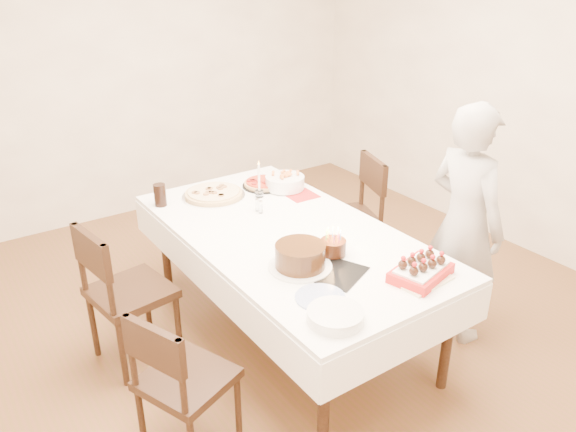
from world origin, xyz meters
TOP-DOWN VIEW (x-y plane):
  - floor at (0.00, 0.00)m, footprint 5.00×5.00m
  - wall_back at (0.00, 2.50)m, footprint 4.50×0.04m
  - wall_right at (2.25, 0.00)m, footprint 0.04×5.00m
  - dining_table at (-0.11, -0.01)m, footprint 1.88×2.42m
  - chair_right_savory at (0.68, 0.36)m, footprint 0.62×0.62m
  - chair_left_savory at (-1.02, 0.32)m, footprint 0.54×0.54m
  - chair_left_dessert at (-1.06, -0.52)m, footprint 0.56×0.56m
  - person at (0.83, -0.59)m, footprint 0.40×0.58m
  - pizza_white at (-0.23, 0.74)m, footprint 0.57×0.57m
  - pizza_pepperoni at (0.17, 0.71)m, footprint 0.41×0.41m
  - red_placemat at (0.29, 0.41)m, footprint 0.21×0.21m
  - pasta_bowl at (0.27, 0.58)m, footprint 0.30×0.30m
  - taper_candle at (0.04, 0.56)m, footprint 0.07×0.07m
  - shaker_pair at (-0.10, 0.32)m, footprint 0.10×0.10m
  - cola_glass at (-0.59, 0.81)m, footprint 0.10×0.10m
  - layer_cake at (-0.31, -0.41)m, footprint 0.43×0.43m
  - cake_board at (-0.19, -0.56)m, footprint 0.39×0.39m
  - birthday_cake at (-0.07, -0.40)m, footprint 0.16×0.16m
  - strawberry_box at (0.15, -0.86)m, footprint 0.38×0.30m
  - box_lid at (0.14, -0.88)m, footprint 0.32×0.23m
  - plate_stack at (-0.46, -0.91)m, footprint 0.34×0.34m
  - china_plate at (-0.40, -0.71)m, footprint 0.31×0.31m

SIDE VIEW (x-z plane):
  - floor at x=0.00m, z-range 0.00..0.00m
  - dining_table at x=-0.11m, z-range 0.00..0.75m
  - chair_left_dessert at x=-1.06m, z-range 0.00..0.85m
  - chair_left_savory at x=-1.02m, z-range 0.00..0.93m
  - chair_right_savory at x=0.68m, z-range 0.00..0.96m
  - red_placemat at x=0.29m, z-range 0.75..0.75m
  - cake_board at x=-0.19m, z-range 0.74..0.76m
  - box_lid at x=0.14m, z-range 0.74..0.76m
  - china_plate at x=-0.40m, z-range 0.75..0.76m
  - pizza_white at x=-0.23m, z-range 0.75..0.79m
  - pizza_pepperoni at x=0.17m, z-range 0.75..0.79m
  - person at x=0.83m, z-range 0.00..1.55m
  - plate_stack at x=-0.46m, z-range 0.75..0.81m
  - strawberry_box at x=0.15m, z-range 0.75..0.83m
  - shaker_pair at x=-0.10m, z-range 0.75..0.83m
  - pasta_bowl at x=0.27m, z-range 0.76..0.85m
  - layer_cake at x=-0.31m, z-range 0.75..0.89m
  - cola_glass at x=-0.59m, z-range 0.75..0.90m
  - birthday_cake at x=-0.07m, z-range 0.76..0.91m
  - taper_candle at x=0.04m, z-range 0.75..1.02m
  - wall_back at x=0.00m, z-range 0.00..2.70m
  - wall_right at x=2.25m, z-range 0.00..2.70m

